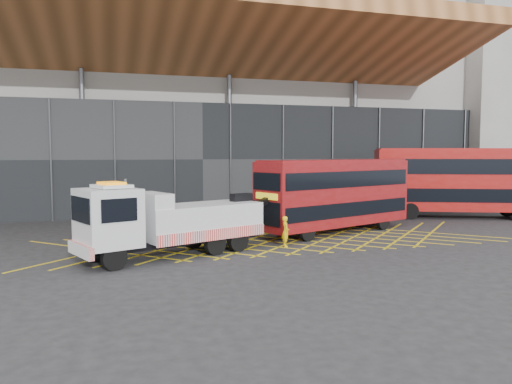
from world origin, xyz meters
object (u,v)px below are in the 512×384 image
object	(u,v)px
bus_towed	(336,192)
worker	(286,231)
recovery_truck	(168,221)
bus_second	(463,179)

from	to	relation	value
bus_towed	worker	size ratio (longest dim) A/B	6.92
recovery_truck	worker	bearing A→B (deg)	-14.57
bus_second	worker	world-z (taller)	bus_second
recovery_truck	bus_second	bearing A→B (deg)	-2.86
recovery_truck	bus_second	world-z (taller)	bus_second
bus_towed	worker	bearing A→B (deg)	-164.03
bus_towed	worker	xyz separation A→B (m)	(-4.14, -3.20, -1.54)
worker	bus_towed	bearing A→B (deg)	-45.32
worker	bus_second	bearing A→B (deg)	-60.07
bus_second	worker	bearing A→B (deg)	-134.10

